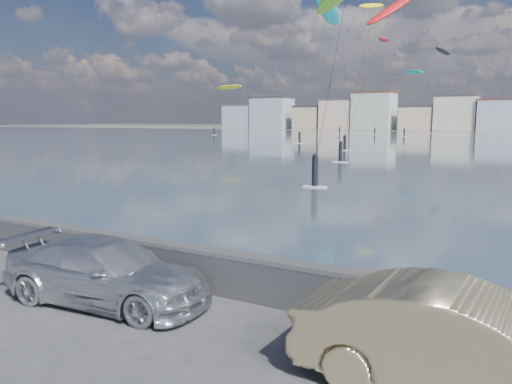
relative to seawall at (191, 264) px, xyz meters
The scene contains 12 objects.
ground 2.76m from the seawall, 90.00° to the right, with size 700.00×700.00×0.00m, color #333335.
bay_water 88.80m from the seawall, 90.00° to the left, with size 500.00×177.00×0.00m, color #324858.
seawall is the anchor object (origin of this frame).
car_silver 1.96m from the seawall, 121.48° to the right, with size 1.93×4.75×1.38m, color silver.
car_champagne 6.47m from the seawall, 16.27° to the right, with size 1.68×4.83×1.59m, color tan.
kitesurfer_5 129.82m from the seawall, 122.74° to the left, with size 8.40×13.39×13.80m.
kitesurfer_7 145.04m from the seawall, 105.99° to the left, with size 6.98×20.84×38.02m.
kitesurfer_10 83.30m from the seawall, 110.04° to the left, with size 3.55×14.00×25.88m.
kitesurfer_12 154.53m from the seawall, 98.09° to the left, with size 4.63×15.72×25.48m.
kitesurfer_13 125.20m from the seawall, 100.63° to the left, with size 7.19×14.74×16.85m.
kitesurfer_15 62.84m from the seawall, 101.38° to the left, with size 7.65×10.89×21.23m.
kitesurfer_16 142.20m from the seawall, 104.46° to the left, with size 6.70×21.37×27.69m.
Camera 1 is at (6.99, -6.34, 3.94)m, focal length 35.00 mm.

